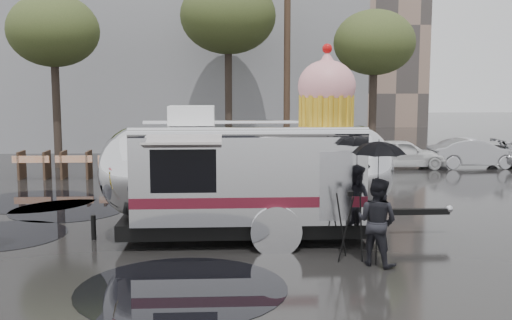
{
  "coord_description": "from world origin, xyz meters",
  "views": [
    {
      "loc": [
        -0.19,
        -11.75,
        3.37
      ],
      "look_at": [
        0.49,
        1.21,
        1.74
      ],
      "focal_mm": 42.0,
      "sensor_mm": 36.0,
      "label": 1
    }
  ],
  "objects": [
    {
      "name": "tree_mid",
      "position": [
        0.0,
        15.0,
        6.34
      ],
      "size": [
        4.2,
        4.2,
        8.03
      ],
      "color": "#382D26",
      "rests_on": "ground"
    },
    {
      "name": "airstream_trailer",
      "position": [
        0.4,
        1.2,
        1.52
      ],
      "size": [
        8.06,
        3.05,
        4.34
      ],
      "rotation": [
        0.0,
        0.0,
        0.0
      ],
      "color": "silver",
      "rests_on": "ground"
    },
    {
      "name": "tree_right",
      "position": [
        6.0,
        13.0,
        5.06
      ],
      "size": [
        3.36,
        3.36,
        6.42
      ],
      "color": "#382D26",
      "rests_on": "ground"
    },
    {
      "name": "umbrella_black",
      "position": [
        2.65,
        -0.93,
        1.96
      ],
      "size": [
        1.21,
        1.21,
        2.38
      ],
      "color": "black",
      "rests_on": "ground"
    },
    {
      "name": "tripod",
      "position": [
        2.2,
        -0.61,
        0.78
      ],
      "size": [
        0.5,
        0.57,
        1.36
      ],
      "rotation": [
        0.0,
        0.0,
        0.03
      ],
      "color": "black",
      "rests_on": "ground"
    },
    {
      "name": "puddles",
      "position": [
        -3.2,
        2.78,
        0.0
      ],
      "size": [
        9.79,
        11.34,
        0.01
      ],
      "color": "black",
      "rests_on": "ground"
    },
    {
      "name": "utility_pole",
      "position": [
        2.5,
        14.0,
        4.62
      ],
      "size": [
        1.6,
        0.28,
        9.0
      ],
      "color": "#473323",
      "rests_on": "ground"
    },
    {
      "name": "grey_building",
      "position": [
        -4.0,
        24.0,
        6.5
      ],
      "size": [
        22.0,
        12.0,
        13.0
      ],
      "primitive_type": "cube",
      "color": "slate",
      "rests_on": "ground"
    },
    {
      "name": "ground",
      "position": [
        0.0,
        0.0,
        0.0
      ],
      "size": [
        120.0,
        120.0,
        0.0
      ],
      "primitive_type": "plane",
      "color": "black",
      "rests_on": "ground"
    },
    {
      "name": "tree_left",
      "position": [
        -7.0,
        13.0,
        5.48
      ],
      "size": [
        3.64,
        3.64,
        6.95
      ],
      "color": "#382D26",
      "rests_on": "ground"
    },
    {
      "name": "person_right",
      "position": [
        2.65,
        -0.93,
        0.83
      ],
      "size": [
        0.89,
        0.85,
        1.65
      ],
      "primitive_type": "imported",
      "rotation": [
        0.0,
        0.0,
        2.43
      ],
      "color": "black",
      "rests_on": "ground"
    },
    {
      "name": "barricade_row",
      "position": [
        -5.55,
        9.96,
        0.52
      ],
      "size": [
        4.3,
        0.8,
        1.0
      ],
      "color": "#473323",
      "rests_on": "ground"
    }
  ]
}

